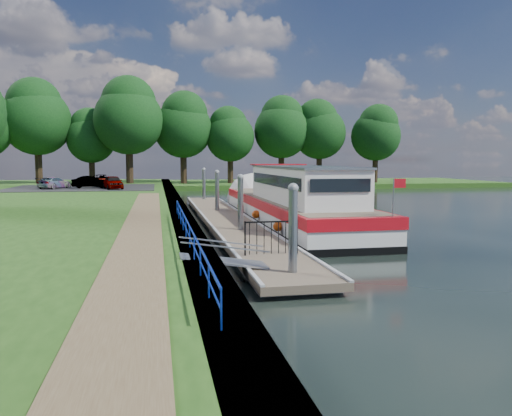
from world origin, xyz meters
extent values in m
plane|color=black|center=(0.00, 0.00, 0.00)|extent=(160.00, 160.00, 0.00)
cube|color=#473D2D|center=(-2.55, 15.00, 0.39)|extent=(1.10, 90.00, 0.78)
cube|color=#224814|center=(12.00, 52.00, 0.30)|extent=(60.00, 18.00, 0.60)
cube|color=brown|center=(-4.40, 8.00, 0.80)|extent=(1.60, 40.00, 0.05)
cube|color=black|center=(-11.00, 38.00, 0.81)|extent=(14.00, 12.00, 0.06)
cube|color=#0C2DBF|center=(-2.75, 3.00, 1.48)|extent=(0.04, 18.00, 0.04)
cube|color=#0C2DBF|center=(-2.75, 3.00, 1.12)|extent=(0.03, 18.00, 0.03)
cylinder|color=#0C2DBF|center=(-2.75, -6.00, 1.14)|extent=(0.04, 0.04, 0.72)
cylinder|color=#0C2DBF|center=(-2.75, -4.00, 1.14)|extent=(0.04, 0.04, 0.72)
cylinder|color=#0C2DBF|center=(-2.75, -2.00, 1.14)|extent=(0.04, 0.04, 0.72)
cylinder|color=#0C2DBF|center=(-2.75, 0.00, 1.14)|extent=(0.04, 0.04, 0.72)
cylinder|color=#0C2DBF|center=(-2.75, 2.00, 1.14)|extent=(0.04, 0.04, 0.72)
cylinder|color=#0C2DBF|center=(-2.75, 4.00, 1.14)|extent=(0.04, 0.04, 0.72)
cylinder|color=#0C2DBF|center=(-2.75, 6.00, 1.14)|extent=(0.04, 0.04, 0.72)
cylinder|color=#0C2DBF|center=(-2.75, 8.00, 1.14)|extent=(0.04, 0.04, 0.72)
cylinder|color=#0C2DBF|center=(-2.75, 10.00, 1.14)|extent=(0.04, 0.04, 0.72)
cylinder|color=#0C2DBF|center=(-2.75, 12.00, 1.14)|extent=(0.04, 0.04, 0.72)
cube|color=brown|center=(0.00, 13.00, 0.28)|extent=(2.50, 30.00, 0.24)
cube|color=#9EA0A3|center=(0.00, 1.00, 0.05)|extent=(2.30, 5.00, 0.30)
cube|color=#9EA0A3|center=(0.00, 9.00, 0.05)|extent=(2.30, 5.00, 0.30)
cube|color=#9EA0A3|center=(0.00, 17.00, 0.05)|extent=(2.30, 5.00, 0.30)
cube|color=#9EA0A3|center=(0.00, 25.00, 0.05)|extent=(2.30, 5.00, 0.30)
cube|color=#9EA0A3|center=(1.19, 13.00, 0.43)|extent=(0.12, 30.00, 0.06)
cube|color=#9EA0A3|center=(-1.19, 13.00, 0.43)|extent=(0.12, 30.00, 0.06)
cylinder|color=gray|center=(0.00, -0.50, 1.10)|extent=(0.26, 0.26, 3.40)
sphere|color=gray|center=(0.00, -0.50, 2.80)|extent=(0.30, 0.30, 0.30)
cylinder|color=gray|center=(0.00, 8.50, 1.10)|extent=(0.26, 0.26, 3.40)
sphere|color=gray|center=(0.00, 8.50, 2.80)|extent=(0.30, 0.30, 0.30)
cylinder|color=gray|center=(0.00, 17.50, 1.10)|extent=(0.26, 0.26, 3.40)
sphere|color=gray|center=(0.00, 17.50, 2.80)|extent=(0.30, 0.30, 0.30)
cylinder|color=gray|center=(0.00, 26.50, 1.10)|extent=(0.26, 0.26, 3.40)
sphere|color=gray|center=(0.00, 26.50, 2.80)|extent=(0.30, 0.30, 0.30)
cube|color=#A5A8AD|center=(-1.85, 0.50, 0.60)|extent=(2.58, 1.00, 0.43)
cube|color=#A5A8AD|center=(-1.85, 0.02, 1.10)|extent=(2.58, 0.04, 0.41)
cube|color=#A5A8AD|center=(-1.85, 0.98, 1.10)|extent=(2.58, 0.04, 0.41)
cube|color=black|center=(-0.90, 2.20, 0.98)|extent=(0.05, 0.05, 1.15)
cube|color=black|center=(0.90, 2.20, 0.98)|extent=(0.05, 0.05, 1.15)
cube|color=black|center=(0.00, 2.20, 1.52)|extent=(1.85, 0.05, 0.05)
cube|color=black|center=(-0.75, 2.20, 0.98)|extent=(0.02, 0.02, 1.10)
cube|color=black|center=(-0.50, 2.20, 0.98)|extent=(0.02, 0.02, 1.10)
cube|color=black|center=(-0.25, 2.20, 0.98)|extent=(0.02, 0.02, 1.10)
cube|color=black|center=(0.00, 2.20, 0.98)|extent=(0.02, 0.02, 1.10)
cube|color=black|center=(0.25, 2.20, 0.98)|extent=(0.02, 0.02, 1.10)
cube|color=black|center=(0.50, 2.20, 0.98)|extent=(0.02, 0.02, 1.10)
cube|color=black|center=(0.75, 2.20, 0.98)|extent=(0.02, 0.02, 1.10)
cube|color=black|center=(3.60, 13.29, 0.02)|extent=(4.00, 20.00, 0.55)
cube|color=silver|center=(3.60, 13.29, 0.62)|extent=(3.96, 19.90, 0.65)
cube|color=#AF0C15|center=(3.60, 13.29, 1.18)|extent=(4.04, 20.00, 0.48)
cube|color=brown|center=(3.60, 13.29, 1.42)|extent=(3.68, 19.20, 0.04)
cone|color=silver|center=(3.60, 23.69, 0.55)|extent=(4.00, 1.50, 4.00)
cube|color=silver|center=(3.60, 10.79, 2.30)|extent=(3.00, 11.00, 1.75)
cube|color=gray|center=(3.60, 10.79, 3.22)|extent=(3.10, 11.20, 0.10)
cube|color=black|center=(2.08, 10.79, 2.55)|extent=(0.04, 10.00, 0.55)
cube|color=black|center=(5.12, 10.79, 2.55)|extent=(0.04, 10.00, 0.55)
cube|color=black|center=(3.60, 16.34, 2.55)|extent=(2.60, 0.04, 0.55)
cube|color=black|center=(3.60, 5.24, 2.55)|extent=(2.60, 0.04, 0.55)
cube|color=#AF0C15|center=(3.60, 15.99, 3.30)|extent=(3.20, 1.60, 0.06)
cylinder|color=gray|center=(5.10, 3.59, 2.15)|extent=(0.05, 0.05, 1.50)
cube|color=#AF0C15|center=(5.35, 3.59, 2.70)|extent=(0.50, 0.02, 0.35)
sphere|color=#EA510D|center=(1.48, 7.29, 0.65)|extent=(0.44, 0.44, 0.44)
sphere|color=#EA510D|center=(1.48, 12.29, 0.65)|extent=(0.44, 0.44, 0.44)
sphere|color=#EA510D|center=(1.48, 17.29, 0.65)|extent=(0.44, 0.44, 0.44)
imported|color=#594C47|center=(2.40, 6.90, 2.30)|extent=(0.61, 0.74, 1.72)
cylinder|color=#332316|center=(-17.49, 49.36, 2.70)|extent=(0.83, 0.83, 4.21)
sphere|color=black|center=(-17.49, 49.36, 8.08)|extent=(7.95, 7.95, 7.95)
sphere|color=black|center=(-17.71, 49.47, 10.07)|extent=(6.31, 6.31, 6.31)
cylinder|color=#332316|center=(-11.50, 49.87, 2.15)|extent=(0.70, 0.70, 3.10)
sphere|color=black|center=(-11.50, 49.87, 6.11)|extent=(5.85, 5.85, 5.85)
sphere|color=black|center=(-11.67, 50.04, 7.57)|extent=(4.65, 4.65, 4.65)
cylinder|color=#332316|center=(-6.89, 47.36, 2.75)|extent=(0.84, 0.84, 4.29)
sphere|color=black|center=(-6.89, 47.36, 8.23)|extent=(8.10, 8.10, 8.10)
sphere|color=black|center=(-6.84, 47.51, 10.25)|extent=(6.44, 6.44, 6.44)
cylinder|color=#332316|center=(-0.41, 49.36, 2.52)|extent=(0.79, 0.79, 3.83)
sphere|color=black|center=(-0.41, 49.36, 7.42)|extent=(7.24, 7.24, 7.24)
sphere|color=black|center=(-0.22, 49.13, 9.23)|extent=(5.75, 5.75, 5.75)
cylinder|color=#332316|center=(5.49, 49.09, 2.23)|extent=(0.72, 0.72, 3.26)
sphere|color=black|center=(5.49, 49.09, 6.40)|extent=(6.16, 6.16, 6.16)
sphere|color=black|center=(5.30, 49.34, 7.93)|extent=(4.89, 4.89, 4.89)
cylinder|color=#332316|center=(12.25, 49.38, 2.49)|extent=(0.78, 0.78, 3.77)
sphere|color=black|center=(12.25, 49.38, 7.31)|extent=(7.13, 7.13, 7.13)
sphere|color=black|center=(12.38, 49.62, 9.09)|extent=(5.66, 5.66, 5.66)
cylinder|color=#332316|center=(17.42, 49.40, 2.42)|extent=(0.77, 0.77, 3.65)
sphere|color=black|center=(17.42, 49.40, 7.09)|extent=(6.89, 6.89, 6.89)
sphere|color=black|center=(17.07, 49.41, 8.81)|extent=(5.47, 5.47, 5.47)
cylinder|color=#332316|center=(24.52, 47.52, 2.30)|extent=(0.74, 0.74, 3.41)
sphere|color=black|center=(24.52, 47.52, 6.66)|extent=(6.43, 6.43, 6.43)
sphere|color=black|center=(24.75, 47.30, 8.26)|extent=(5.11, 5.11, 5.11)
imported|color=#999999|center=(-7.81, 34.94, 1.47)|extent=(2.33, 3.96, 1.27)
imported|color=#999999|center=(-10.04, 36.74, 1.43)|extent=(3.69, 1.57, 1.18)
imported|color=#999999|center=(-13.42, 36.75, 1.39)|extent=(3.02, 4.11, 1.11)
imported|color=#999999|center=(-9.36, 40.25, 1.44)|extent=(3.48, 4.77, 1.20)
camera|label=1|loc=(-3.76, -13.99, 3.60)|focal=35.00mm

